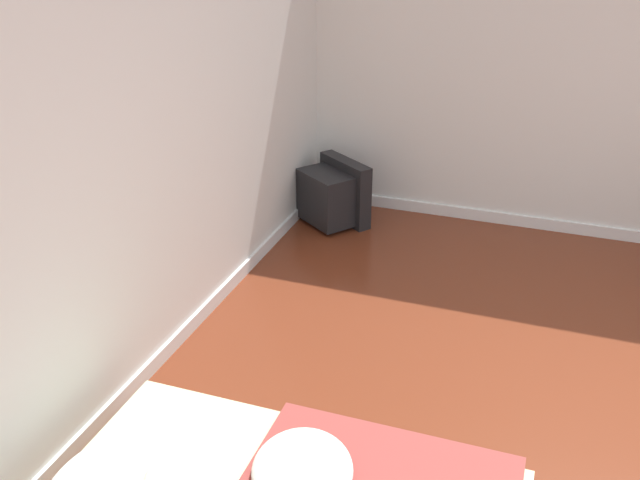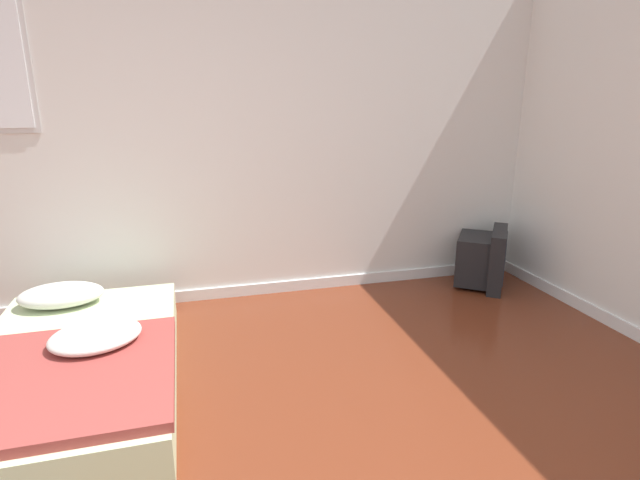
% 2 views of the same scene
% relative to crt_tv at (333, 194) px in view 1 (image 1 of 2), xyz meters
% --- Properties ---
extents(wall_back, '(7.85, 0.08, 2.60)m').
position_rel_crt_tv_xyz_m(wall_back, '(-2.32, 0.32, 1.06)').
color(wall_back, white).
rests_on(wall_back, ground_plane).
extents(crt_tv, '(0.59, 0.61, 0.50)m').
position_rel_crt_tv_xyz_m(crt_tv, '(0.00, 0.00, 0.00)').
color(crt_tv, black).
rests_on(crt_tv, ground_plane).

